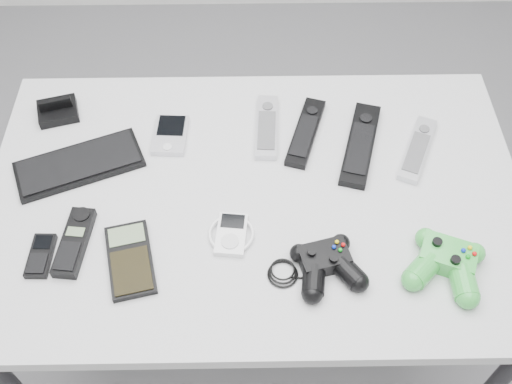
{
  "coord_description": "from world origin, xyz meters",
  "views": [
    {
      "loc": [
        -0.06,
        -0.83,
        1.82
      ],
      "look_at": [
        -0.05,
        -0.06,
        0.8
      ],
      "focal_mm": 42.0,
      "sensor_mm": 36.0,
      "label": 1
    }
  ],
  "objects_px": {
    "pda": "(170,135)",
    "controller_green": "(447,262)",
    "desk": "(255,212)",
    "calculator": "(130,259)",
    "remote_silver_b": "(418,149)",
    "remote_black_b": "(360,144)",
    "cordless_handset": "(74,242)",
    "pda_keyboard": "(79,164)",
    "controller_black": "(327,263)",
    "mobile_phone": "(41,256)",
    "mp3_player": "(231,234)",
    "remote_black_a": "(306,132)",
    "remote_silver_a": "(267,126)"
  },
  "relations": [
    {
      "from": "desk",
      "to": "mobile_phone",
      "type": "xyz_separation_m",
      "value": [
        -0.43,
        -0.15,
        0.08
      ]
    },
    {
      "from": "mp3_player",
      "to": "remote_silver_b",
      "type": "bearing_deg",
      "value": 34.02
    },
    {
      "from": "controller_black",
      "to": "cordless_handset",
      "type": "bearing_deg",
      "value": 158.15
    },
    {
      "from": "pda",
      "to": "controller_green",
      "type": "height_order",
      "value": "controller_green"
    },
    {
      "from": "pda",
      "to": "remote_black_b",
      "type": "distance_m",
      "value": 0.44
    },
    {
      "from": "calculator",
      "to": "remote_silver_b",
      "type": "bearing_deg",
      "value": 11.21
    },
    {
      "from": "remote_black_b",
      "to": "calculator",
      "type": "distance_m",
      "value": 0.58
    },
    {
      "from": "mobile_phone",
      "to": "calculator",
      "type": "relative_size",
      "value": 0.58
    },
    {
      "from": "remote_silver_b",
      "to": "controller_black",
      "type": "bearing_deg",
      "value": -103.86
    },
    {
      "from": "controller_black",
      "to": "controller_green",
      "type": "bearing_deg",
      "value": -15.09
    },
    {
      "from": "remote_black_b",
      "to": "cordless_handset",
      "type": "height_order",
      "value": "cordless_handset"
    },
    {
      "from": "desk",
      "to": "pda_keyboard",
      "type": "height_order",
      "value": "pda_keyboard"
    },
    {
      "from": "desk",
      "to": "calculator",
      "type": "distance_m",
      "value": 0.31
    },
    {
      "from": "desk",
      "to": "remote_silver_a",
      "type": "xyz_separation_m",
      "value": [
        0.03,
        0.19,
        0.08
      ]
    },
    {
      "from": "mp3_player",
      "to": "remote_black_b",
      "type": "bearing_deg",
      "value": 45.3
    },
    {
      "from": "pda",
      "to": "remote_black_b",
      "type": "height_order",
      "value": "remote_black_b"
    },
    {
      "from": "calculator",
      "to": "remote_black_b",
      "type": "bearing_deg",
      "value": 17.91
    },
    {
      "from": "desk",
      "to": "pda",
      "type": "relative_size",
      "value": 9.9
    },
    {
      "from": "cordless_handset",
      "to": "controller_black",
      "type": "bearing_deg",
      "value": -0.76
    },
    {
      "from": "controller_black",
      "to": "controller_green",
      "type": "height_order",
      "value": "controller_green"
    },
    {
      "from": "pda",
      "to": "controller_black",
      "type": "distance_m",
      "value": 0.49
    },
    {
      "from": "mobile_phone",
      "to": "mp3_player",
      "type": "bearing_deg",
      "value": 8.55
    },
    {
      "from": "controller_black",
      "to": "pda_keyboard",
      "type": "bearing_deg",
      "value": 138.11
    },
    {
      "from": "pda",
      "to": "controller_green",
      "type": "xyz_separation_m",
      "value": [
        0.57,
        -0.36,
        0.02
      ]
    },
    {
      "from": "pda_keyboard",
      "to": "cordless_handset",
      "type": "relative_size",
      "value": 1.75
    },
    {
      "from": "cordless_handset",
      "to": "controller_black",
      "type": "height_order",
      "value": "controller_black"
    },
    {
      "from": "pda",
      "to": "cordless_handset",
      "type": "relative_size",
      "value": 0.75
    },
    {
      "from": "remote_silver_a",
      "to": "mp3_player",
      "type": "distance_m",
      "value": 0.31
    },
    {
      "from": "pda",
      "to": "remote_black_a",
      "type": "height_order",
      "value": "remote_black_a"
    },
    {
      "from": "remote_black_b",
      "to": "remote_silver_b",
      "type": "xyz_separation_m",
      "value": [
        0.13,
        -0.02,
        -0.0
      ]
    },
    {
      "from": "mobile_phone",
      "to": "controller_black",
      "type": "xyz_separation_m",
      "value": [
        0.57,
        -0.03,
        0.01
      ]
    },
    {
      "from": "remote_silver_b",
      "to": "calculator",
      "type": "relative_size",
      "value": 1.16
    },
    {
      "from": "desk",
      "to": "mp3_player",
      "type": "relative_size",
      "value": 11.64
    },
    {
      "from": "pda_keyboard",
      "to": "controller_green",
      "type": "bearing_deg",
      "value": -41.82
    },
    {
      "from": "pda",
      "to": "remote_silver_b",
      "type": "relative_size",
      "value": 0.6
    },
    {
      "from": "calculator",
      "to": "controller_black",
      "type": "bearing_deg",
      "value": -16.52
    },
    {
      "from": "remote_silver_b",
      "to": "mobile_phone",
      "type": "distance_m",
      "value": 0.85
    },
    {
      "from": "pda_keyboard",
      "to": "mobile_phone",
      "type": "xyz_separation_m",
      "value": [
        -0.04,
        -0.24,
        -0.0
      ]
    },
    {
      "from": "desk",
      "to": "remote_silver_b",
      "type": "height_order",
      "value": "remote_silver_b"
    },
    {
      "from": "controller_black",
      "to": "remote_silver_a",
      "type": "bearing_deg",
      "value": 91.02
    },
    {
      "from": "remote_black_a",
      "to": "cordless_handset",
      "type": "height_order",
      "value": "cordless_handset"
    },
    {
      "from": "pda",
      "to": "mp3_player",
      "type": "relative_size",
      "value": 1.18
    },
    {
      "from": "pda",
      "to": "remote_silver_b",
      "type": "bearing_deg",
      "value": -2.19
    },
    {
      "from": "pda",
      "to": "controller_black",
      "type": "relative_size",
      "value": 0.52
    },
    {
      "from": "remote_black_a",
      "to": "mp3_player",
      "type": "bearing_deg",
      "value": -104.08
    },
    {
      "from": "pda",
      "to": "calculator",
      "type": "distance_m",
      "value": 0.34
    },
    {
      "from": "pda",
      "to": "controller_green",
      "type": "relative_size",
      "value": 0.74
    },
    {
      "from": "remote_black_b",
      "to": "mobile_phone",
      "type": "xyz_separation_m",
      "value": [
        -0.68,
        -0.29,
        -0.0
      ]
    },
    {
      "from": "mobile_phone",
      "to": "remote_silver_b",
      "type": "bearing_deg",
      "value": 20.34
    },
    {
      "from": "remote_black_a",
      "to": "calculator",
      "type": "height_order",
      "value": "remote_black_a"
    }
  ]
}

